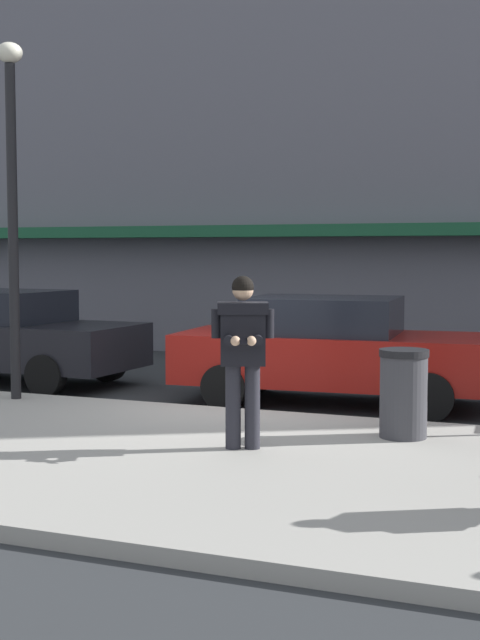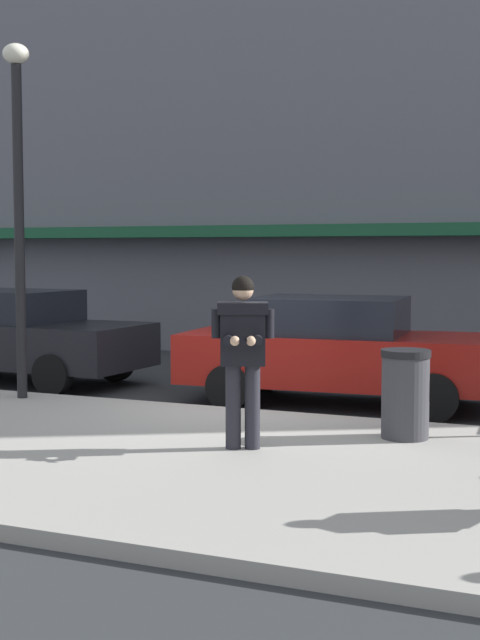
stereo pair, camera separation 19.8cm
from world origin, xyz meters
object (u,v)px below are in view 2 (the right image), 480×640
Objects in this scene: parked_sedan_near at (15,335)px; parked_sedan_mid at (339,350)px; street_lamp_post at (18,182)px; trash_bin at (405,394)px; man_texting_on_phone at (243,343)px.

parked_sedan_mid is at bearing -0.18° from parked_sedan_near.
street_lamp_post is (-4.03, -1.94, 2.35)m from parked_sedan_mid.
man_texting_on_phone is at bearing -140.36° from trash_bin.
parked_sedan_near is at bearing 160.52° from trash_bin.
parked_sedan_mid is 4.72× the size of trash_bin.
street_lamp_post reaches higher than parked_sedan_mid.
man_texting_on_phone reaches higher than trash_bin.
parked_sedan_mid is 2.94m from trash_bin.
parked_sedan_near is 2.54× the size of man_texting_on_phone.
street_lamp_post is (-4.11, 1.76, 1.89)m from man_texting_on_phone.
street_lamp_post is 6.11m from trash_bin.
man_texting_on_phone is (0.08, -3.70, 0.46)m from parked_sedan_mid.
street_lamp_post is at bearing 174.10° from trash_bin.
trash_bin is at bearing -58.95° from parked_sedan_mid.
parked_sedan_near and parked_sedan_mid have the same top height.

